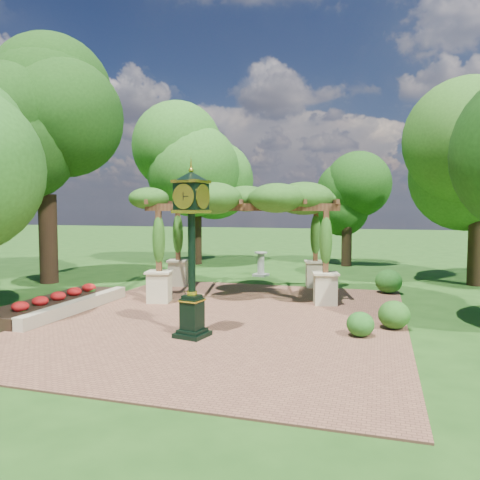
# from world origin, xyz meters

# --- Properties ---
(ground) EXTENTS (120.00, 120.00, 0.00)m
(ground) POSITION_xyz_m (0.00, 0.00, 0.00)
(ground) COLOR #1E4714
(ground) RESTS_ON ground
(brick_plaza) EXTENTS (10.00, 12.00, 0.04)m
(brick_plaza) POSITION_xyz_m (0.00, 1.00, 0.02)
(brick_plaza) COLOR brown
(brick_plaza) RESTS_ON ground
(border_wall) EXTENTS (0.35, 5.00, 0.40)m
(border_wall) POSITION_xyz_m (-4.60, 0.50, 0.20)
(border_wall) COLOR #C6B793
(border_wall) RESTS_ON ground
(flower_bed) EXTENTS (1.50, 5.00, 0.36)m
(flower_bed) POSITION_xyz_m (-5.50, 0.50, 0.18)
(flower_bed) COLOR red
(flower_bed) RESTS_ON ground
(pedestal_clock) EXTENTS (0.96, 0.96, 4.15)m
(pedestal_clock) POSITION_xyz_m (-0.16, -1.08, 2.49)
(pedestal_clock) COLOR black
(pedestal_clock) RESTS_ON brick_plaza
(pergola) EXTENTS (7.18, 5.37, 4.05)m
(pergola) POSITION_xyz_m (-0.54, 4.80, 3.32)
(pergola) COLOR beige
(pergola) RESTS_ON brick_plaza
(sundial) EXTENTS (0.71, 0.71, 1.14)m
(sundial) POSITION_xyz_m (-1.09, 9.57, 0.50)
(sundial) COLOR #9A9B92
(sundial) RESTS_ON ground
(shrub_front) EXTENTS (0.90, 0.90, 0.61)m
(shrub_front) POSITION_xyz_m (3.82, 0.14, 0.35)
(shrub_front) COLOR #215B1A
(shrub_front) RESTS_ON brick_plaza
(shrub_mid) EXTENTS (1.07, 1.07, 0.74)m
(shrub_mid) POSITION_xyz_m (4.64, 1.16, 0.41)
(shrub_mid) COLOR #255919
(shrub_mid) RESTS_ON brick_plaza
(shrub_back) EXTENTS (1.15, 1.15, 0.88)m
(shrub_back) POSITION_xyz_m (4.59, 6.49, 0.48)
(shrub_back) COLOR #225B1A
(shrub_back) RESTS_ON brick_plaza
(tree_west_near) EXTENTS (5.20, 5.20, 9.75)m
(tree_west_near) POSITION_xyz_m (-9.30, 5.06, 6.70)
(tree_west_near) COLOR black
(tree_west_near) RESTS_ON ground
(tree_west_far) EXTENTS (4.73, 4.73, 8.16)m
(tree_west_far) POSITION_xyz_m (-5.83, 13.06, 5.60)
(tree_west_far) COLOR black
(tree_west_far) RESTS_ON ground
(tree_north) EXTENTS (3.50, 3.50, 5.68)m
(tree_north) POSITION_xyz_m (2.50, 14.60, 3.89)
(tree_north) COLOR #2F2113
(tree_north) RESTS_ON ground
(tree_east_far) EXTENTS (5.08, 5.08, 8.29)m
(tree_east_far) POSITION_xyz_m (8.07, 9.61, 5.71)
(tree_east_far) COLOR #312213
(tree_east_far) RESTS_ON ground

